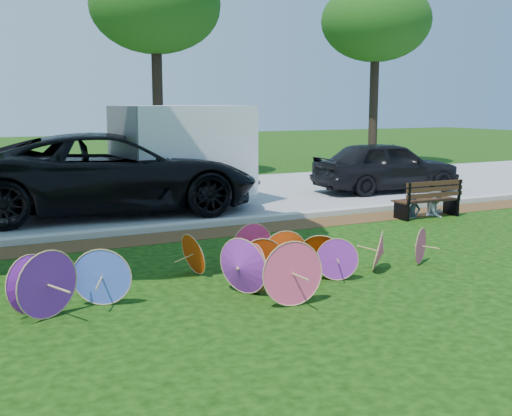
# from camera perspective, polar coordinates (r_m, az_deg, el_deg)

# --- Properties ---
(ground) EXTENTS (90.00, 90.00, 0.00)m
(ground) POSITION_cam_1_polar(r_m,az_deg,el_deg) (8.66, 3.02, -8.07)
(ground) COLOR black
(ground) RESTS_ON ground
(mulch_strip) EXTENTS (90.00, 1.00, 0.01)m
(mulch_strip) POSITION_cam_1_polar(r_m,az_deg,el_deg) (12.63, -7.15, -2.52)
(mulch_strip) COLOR #472D16
(mulch_strip) RESTS_ON ground
(curb) EXTENTS (90.00, 0.30, 0.12)m
(curb) POSITION_cam_1_polar(r_m,az_deg,el_deg) (13.27, -8.17, -1.73)
(curb) COLOR #B7B5AD
(curb) RESTS_ON ground
(street) EXTENTS (90.00, 8.00, 0.01)m
(street) POSITION_cam_1_polar(r_m,az_deg,el_deg) (17.21, -12.58, 0.50)
(street) COLOR gray
(street) RESTS_ON ground
(parasol_pile) EXTENTS (6.58, 2.40, 0.87)m
(parasol_pile) POSITION_cam_1_polar(r_m,az_deg,el_deg) (8.93, -2.18, -5.02)
(parasol_pile) COLOR purple
(parasol_pile) RESTS_ON ground
(black_van) EXTENTS (7.10, 3.83, 1.89)m
(black_van) POSITION_cam_1_polar(r_m,az_deg,el_deg) (15.43, -12.67, 3.02)
(black_van) COLOR black
(black_van) RESTS_ON ground
(dark_pickup) EXTENTS (4.49, 2.09, 1.49)m
(dark_pickup) POSITION_cam_1_polar(r_m,az_deg,el_deg) (19.17, 11.51, 3.65)
(dark_pickup) COLOR black
(dark_pickup) RESTS_ON ground
(cargo_trailer) EXTENTS (3.32, 2.27, 2.81)m
(cargo_trailer) POSITION_cam_1_polar(r_m,az_deg,el_deg) (16.25, -6.44, 5.13)
(cargo_trailer) COLOR white
(cargo_trailer) RESTS_ON ground
(park_bench) EXTENTS (1.63, 0.64, 0.85)m
(park_bench) POSITION_cam_1_polar(r_m,az_deg,el_deg) (15.12, 14.87, 0.80)
(park_bench) COLOR black
(park_bench) RESTS_ON ground
(person_left) EXTENTS (0.46, 0.36, 1.11)m
(person_left) POSITION_cam_1_polar(r_m,az_deg,el_deg) (14.91, 13.75, 1.24)
(person_left) COLOR #39414E
(person_left) RESTS_ON ground
(person_right) EXTENTS (0.72, 0.64, 1.23)m
(person_right) POSITION_cam_1_polar(r_m,az_deg,el_deg) (15.36, 15.75, 1.62)
(person_right) COLOR silver
(person_right) RESTS_ON ground
(bg_trees) EXTENTS (21.03, 5.55, 7.40)m
(bg_trees) POSITION_cam_1_polar(r_m,az_deg,el_deg) (23.30, -7.77, 17.11)
(bg_trees) COLOR black
(bg_trees) RESTS_ON ground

